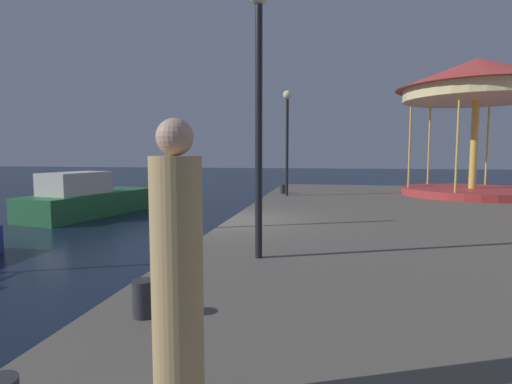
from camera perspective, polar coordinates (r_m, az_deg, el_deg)
ground_plane at (r=11.19m, az=-3.77°, el=-7.84°), size 120.00×120.00×0.00m
quay_dock at (r=11.33m, az=27.82°, el=-6.23°), size 12.16×25.65×0.80m
motorboat_green at (r=18.31m, az=-22.28°, el=-0.93°), size 3.21×6.21×1.81m
carousel at (r=19.49m, az=28.20°, el=11.96°), size 6.36×6.36×5.61m
lamp_post_near_edge at (r=6.94m, az=0.38°, el=16.07°), size 0.36×0.36×4.48m
lamp_post_mid_promenade at (r=17.11m, az=4.34°, el=9.34°), size 0.36×0.36×4.30m
bollard_north at (r=18.04m, az=3.68°, el=0.42°), size 0.24×0.24×0.40m
bollard_south at (r=4.74m, az=-15.28°, el=-14.02°), size 0.24×0.24×0.40m
person_by_the_water at (r=2.80m, az=-10.83°, el=-11.82°), size 0.34×0.34×1.98m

